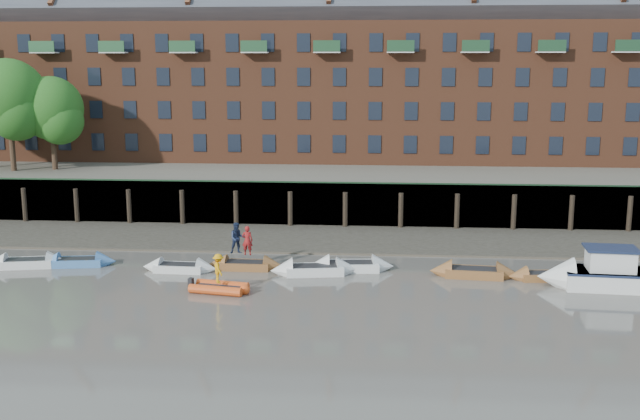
# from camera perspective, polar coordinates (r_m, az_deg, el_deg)

# --- Properties ---
(ground) EXTENTS (220.00, 220.00, 0.00)m
(ground) POSITION_cam_1_polar(r_m,az_deg,el_deg) (33.64, -3.21, -9.30)
(ground) COLOR #605B54
(ground) RESTS_ON ground
(foreshore) EXTENTS (110.00, 8.00, 0.50)m
(foreshore) POSITION_cam_1_polar(r_m,az_deg,el_deg) (50.79, -0.52, -2.22)
(foreshore) COLOR #3D382F
(foreshore) RESTS_ON ground
(mud_band) EXTENTS (110.00, 1.60, 0.10)m
(mud_band) POSITION_cam_1_polar(r_m,az_deg,el_deg) (47.51, -0.87, -3.17)
(mud_band) COLOR #4C4336
(mud_band) RESTS_ON ground
(river_wall) EXTENTS (110.00, 1.23, 3.30)m
(river_wall) POSITION_cam_1_polar(r_m,az_deg,el_deg) (54.73, -0.13, 0.46)
(river_wall) COLOR #2D2A26
(river_wall) RESTS_ON ground
(bank_terrace) EXTENTS (110.00, 28.00, 3.20)m
(bank_terrace) POSITION_cam_1_polar(r_m,az_deg,el_deg) (68.13, 0.79, 2.58)
(bank_terrace) COLOR #5E594D
(bank_terrace) RESTS_ON ground
(apartment_terrace) EXTENTS (80.60, 15.56, 20.98)m
(apartment_terrace) POSITION_cam_1_polar(r_m,az_deg,el_deg) (68.37, 0.87, 12.05)
(apartment_terrace) COLOR brown
(apartment_terrace) RESTS_ON bank_terrace
(tree_cluster) EXTENTS (11.76, 7.74, 9.40)m
(tree_cluster) POSITION_cam_1_polar(r_m,az_deg,el_deg) (65.83, -22.80, 7.90)
(tree_cluster) COLOR #3A281C
(tree_cluster) RESTS_ON bank_terrace
(rowboat_0) EXTENTS (4.87, 2.28, 1.36)m
(rowboat_0) POSITION_cam_1_polar(r_m,az_deg,el_deg) (47.11, -21.42, -3.77)
(rowboat_0) COLOR silver
(rowboat_0) RESTS_ON ground
(rowboat_1) EXTENTS (4.54, 1.97, 1.28)m
(rowboat_1) POSITION_cam_1_polar(r_m,az_deg,el_deg) (46.40, -17.95, -3.78)
(rowboat_1) COLOR #4577B4
(rowboat_1) RESTS_ON ground
(rowboat_2) EXTENTS (4.39, 1.44, 1.26)m
(rowboat_2) POSITION_cam_1_polar(r_m,az_deg,el_deg) (43.70, -10.64, -4.34)
(rowboat_2) COLOR silver
(rowboat_2) RESTS_ON ground
(rowboat_3) EXTENTS (4.44, 1.35, 1.28)m
(rowboat_3) POSITION_cam_1_polar(r_m,az_deg,el_deg) (43.66, -5.69, -4.21)
(rowboat_3) COLOR brown
(rowboat_3) RESTS_ON ground
(rowboat_4) EXTENTS (5.17, 2.22, 1.45)m
(rowboat_4) POSITION_cam_1_polar(r_m,az_deg,el_deg) (42.39, -0.42, -4.58)
(rowboat_4) COLOR silver
(rowboat_4) RESTS_ON ground
(rowboat_5) EXTENTS (5.07, 1.88, 1.44)m
(rowboat_5) POSITION_cam_1_polar(r_m,az_deg,el_deg) (43.17, 2.36, -4.30)
(rowboat_5) COLOR silver
(rowboat_5) RESTS_ON ground
(rowboat_6) EXTENTS (5.01, 1.86, 1.42)m
(rowboat_6) POSITION_cam_1_polar(r_m,az_deg,el_deg) (42.75, 11.65, -4.68)
(rowboat_6) COLOR brown
(rowboat_6) RESTS_ON ground
(rowboat_7) EXTENTS (4.17, 1.56, 1.18)m
(rowboat_7) POSITION_cam_1_polar(r_m,az_deg,el_deg) (43.15, 16.76, -4.84)
(rowboat_7) COLOR brown
(rowboat_7) RESTS_ON ground
(rib_tender) EXTENTS (3.22, 1.98, 0.54)m
(rib_tender) POSITION_cam_1_polar(r_m,az_deg,el_deg) (39.49, -7.53, -5.89)
(rib_tender) COLOR #DC4D19
(rib_tender) RESTS_ON ground
(motor_launch) EXTENTS (7.03, 2.76, 2.84)m
(motor_launch) POSITION_cam_1_polar(r_m,az_deg,el_deg) (42.38, 20.25, -4.63)
(motor_launch) COLOR silver
(motor_launch) RESTS_ON ground
(person_rower_a) EXTENTS (0.63, 0.42, 1.71)m
(person_rower_a) POSITION_cam_1_polar(r_m,az_deg,el_deg) (43.22, -5.56, -2.32)
(person_rower_a) COLOR maroon
(person_rower_a) RESTS_ON rowboat_3
(person_rower_b) EXTENTS (1.05, 0.92, 1.83)m
(person_rower_b) POSITION_cam_1_polar(r_m,az_deg,el_deg) (43.58, -6.32, -2.14)
(person_rower_b) COLOR #19233F
(person_rower_b) RESTS_ON rowboat_3
(person_rib_crew) EXTENTS (0.95, 1.15, 1.55)m
(person_rib_crew) POSITION_cam_1_polar(r_m,az_deg,el_deg) (39.18, -7.74, -4.44)
(person_rib_crew) COLOR orange
(person_rib_crew) RESTS_ON rib_tender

